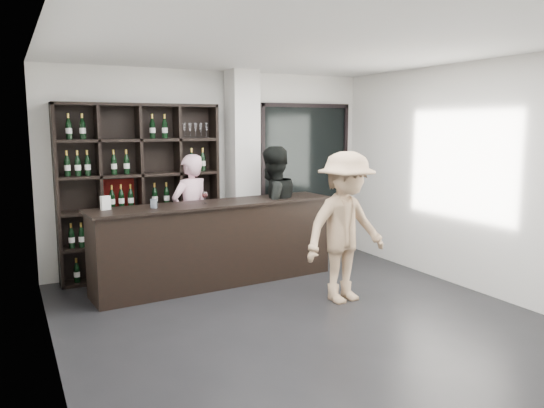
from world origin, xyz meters
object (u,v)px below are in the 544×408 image
wine_shelf (141,192)px  tasting_counter (217,243)px  taster_black (272,210)px  taster_pink (191,214)px  customer (345,228)px

wine_shelf → tasting_counter: (0.80, -0.82, -0.65)m
wine_shelf → taster_black: 1.85m
wine_shelf → taster_pink: 0.76m
taster_pink → taster_black: taster_black is taller
tasting_counter → taster_black: size_ratio=1.84×
wine_shelf → taster_pink: size_ratio=1.41×
customer → tasting_counter: bearing=122.2°
taster_black → customer: size_ratio=1.01×
wine_shelf → customer: size_ratio=1.33×
tasting_counter → taster_pink: (-0.14, 0.65, 0.30)m
tasting_counter → taster_black: 1.00m
tasting_counter → customer: 1.79m
taster_black → customer: (0.21, -1.52, -0.01)m
taster_pink → taster_black: (1.06, -0.48, 0.05)m
wine_shelf → customer: wine_shelf is taller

